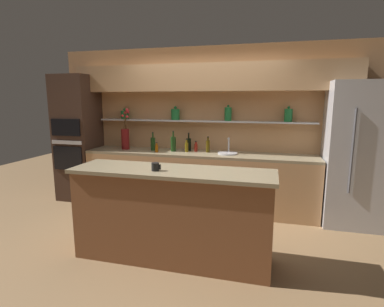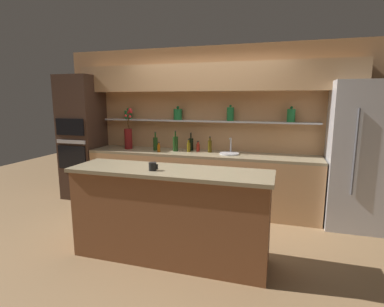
# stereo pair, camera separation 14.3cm
# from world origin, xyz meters

# --- Properties ---
(ground_plane) EXTENTS (12.00, 12.00, 0.00)m
(ground_plane) POSITION_xyz_m (0.00, 0.00, 0.00)
(ground_plane) COLOR olive
(back_wall_unit) EXTENTS (5.20, 0.44, 2.60)m
(back_wall_unit) POSITION_xyz_m (-0.00, 1.53, 1.55)
(back_wall_unit) COLOR tan
(back_wall_unit) RESTS_ON ground_plane
(back_counter_unit) EXTENTS (3.68, 0.62, 0.92)m
(back_counter_unit) POSITION_xyz_m (-0.10, 1.24, 0.46)
(back_counter_unit) COLOR tan
(back_counter_unit) RESTS_ON ground_plane
(island_counter) EXTENTS (2.19, 0.61, 1.02)m
(island_counter) POSITION_xyz_m (0.00, -0.38, 0.51)
(island_counter) COLOR brown
(island_counter) RESTS_ON ground_plane
(refrigerator) EXTENTS (0.84, 0.73, 2.00)m
(refrigerator) POSITION_xyz_m (2.18, 1.20, 1.00)
(refrigerator) COLOR #B7B7BC
(refrigerator) RESTS_ON ground_plane
(oven_tower) EXTENTS (0.64, 0.64, 2.17)m
(oven_tower) POSITION_xyz_m (-2.28, 1.24, 1.08)
(oven_tower) COLOR #3D281E
(oven_tower) RESTS_ON ground_plane
(flower_vase) EXTENTS (0.15, 0.14, 0.69)m
(flower_vase) POSITION_xyz_m (-1.38, 1.27, 1.13)
(flower_vase) COLOR maroon
(flower_vase) RESTS_ON back_counter_unit
(sink_fixture) EXTENTS (0.30, 0.30, 0.25)m
(sink_fixture) POSITION_xyz_m (0.37, 1.25, 0.94)
(sink_fixture) COLOR #B7B7BC
(sink_fixture) RESTS_ON back_counter_unit
(bottle_wine_0) EXTENTS (0.08, 0.08, 0.30)m
(bottle_wine_0) POSITION_xyz_m (-0.30, 1.40, 1.03)
(bottle_wine_0) COLOR black
(bottle_wine_0) RESTS_ON back_counter_unit
(bottle_wine_1) EXTENTS (0.08, 0.08, 0.33)m
(bottle_wine_1) POSITION_xyz_m (-0.52, 1.26, 1.05)
(bottle_wine_1) COLOR #193814
(bottle_wine_1) RESTS_ON back_counter_unit
(bottle_wine_2) EXTENTS (0.08, 0.08, 0.31)m
(bottle_wine_2) POSITION_xyz_m (-0.87, 1.25, 1.03)
(bottle_wine_2) COLOR #193814
(bottle_wine_2) RESTS_ON back_counter_unit
(bottle_sauce_3) EXTENTS (0.05, 0.05, 0.17)m
(bottle_sauce_3) POSITION_xyz_m (-0.16, 1.34, 0.99)
(bottle_sauce_3) COLOR maroon
(bottle_sauce_3) RESTS_ON back_counter_unit
(bottle_sauce_4) EXTENTS (0.05, 0.05, 0.17)m
(bottle_sauce_4) POSITION_xyz_m (-0.75, 1.11, 0.99)
(bottle_sauce_4) COLOR #9E4C0A
(bottle_sauce_4) RESTS_ON back_counter_unit
(bottle_oil_5) EXTENTS (0.05, 0.05, 0.21)m
(bottle_oil_5) POSITION_xyz_m (-0.30, 1.26, 1.00)
(bottle_oil_5) COLOR brown
(bottle_oil_5) RESTS_ON back_counter_unit
(bottle_oil_6) EXTENTS (0.06, 0.06, 0.25)m
(bottle_oil_6) POSITION_xyz_m (0.04, 1.32, 1.02)
(bottle_oil_6) COLOR #47380A
(bottle_oil_6) RESTS_ON back_counter_unit
(coffee_mug) EXTENTS (0.10, 0.08, 0.09)m
(coffee_mug) POSITION_xyz_m (-0.15, -0.47, 1.06)
(coffee_mug) COLOR black
(coffee_mug) RESTS_ON island_counter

